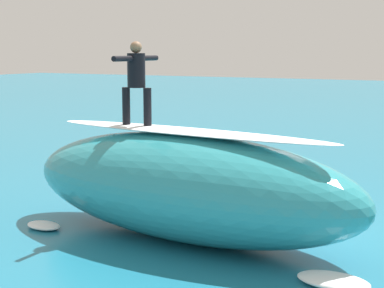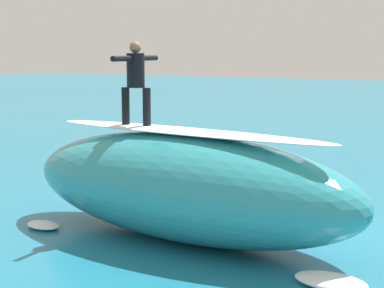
# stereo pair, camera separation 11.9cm
# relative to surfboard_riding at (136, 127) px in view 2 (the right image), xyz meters

# --- Properties ---
(ground_plane) EXTENTS (120.00, 120.00, 0.00)m
(ground_plane) POSITION_rel_surfboard_riding_xyz_m (-1.87, -1.48, -1.96)
(ground_plane) COLOR teal
(wave_crest) EXTENTS (7.13, 3.14, 1.92)m
(wave_crest) POSITION_rel_surfboard_riding_xyz_m (-1.11, 0.11, -1.00)
(wave_crest) COLOR teal
(wave_crest) RESTS_ON ground_plane
(wave_foam_lip) EXTENTS (5.93, 1.45, 0.08)m
(wave_foam_lip) POSITION_rel_surfboard_riding_xyz_m (-1.11, 0.11, 0.00)
(wave_foam_lip) COLOR white
(wave_foam_lip) RESTS_ON wave_crest
(surfboard_riding) EXTENTS (1.99, 0.59, 0.08)m
(surfboard_riding) POSITION_rel_surfboard_riding_xyz_m (0.00, 0.00, 0.00)
(surfboard_riding) COLOR #33B2D1
(surfboard_riding) RESTS_ON wave_crest
(surfer_riding) EXTENTS (0.62, 1.47, 1.55)m
(surfer_riding) POSITION_rel_surfboard_riding_xyz_m (-0.00, -0.00, 0.94)
(surfer_riding) COLOR black
(surfer_riding) RESTS_ON surfboard_riding
(surfboard_paddling) EXTENTS (2.36, 1.22, 0.09)m
(surfboard_paddling) POSITION_rel_surfboard_riding_xyz_m (-0.42, -3.53, -1.92)
(surfboard_paddling) COLOR #E0563D
(surfboard_paddling) RESTS_ON ground_plane
(surfer_paddling) EXTENTS (1.71, 0.76, 0.31)m
(surfer_paddling) POSITION_rel_surfboard_riding_xyz_m (-0.29, -3.49, -1.74)
(surfer_paddling) COLOR black
(surfer_paddling) RESTS_ON surfboard_paddling
(foam_patch_near) EXTENTS (0.82, 0.58, 0.12)m
(foam_patch_near) POSITION_rel_surfboard_riding_xyz_m (1.58, 0.89, -1.90)
(foam_patch_near) COLOR white
(foam_patch_near) RESTS_ON ground_plane
(foam_patch_mid) EXTENTS (1.13, 0.72, 0.16)m
(foam_patch_mid) POSITION_rel_surfboard_riding_xyz_m (-4.13, 1.13, -1.88)
(foam_patch_mid) COLOR white
(foam_patch_mid) RESTS_ON ground_plane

